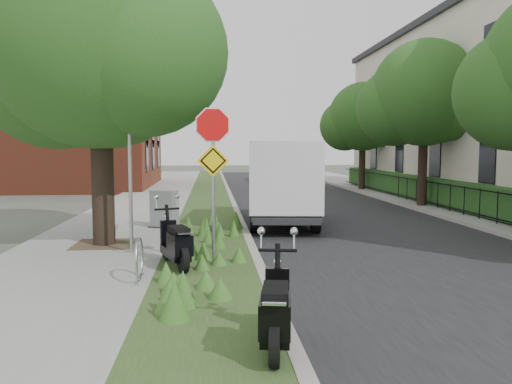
% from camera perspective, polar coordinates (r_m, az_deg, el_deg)
% --- Properties ---
extents(ground, '(120.00, 120.00, 0.00)m').
position_cam_1_polar(ground, '(9.69, 3.61, -9.42)').
color(ground, '#4C5147').
rests_on(ground, ground).
extents(sidewalk_near, '(3.50, 60.00, 0.12)m').
position_cam_1_polar(sidewalk_near, '(19.61, -13.38, -1.98)').
color(sidewalk_near, gray).
rests_on(sidewalk_near, ground).
extents(verge, '(2.00, 60.00, 0.12)m').
position_cam_1_polar(verge, '(19.41, -5.32, -1.94)').
color(verge, '#32451D').
rests_on(verge, ground).
extents(kerb_near, '(0.20, 60.00, 0.13)m').
position_cam_1_polar(kerb_near, '(19.43, -2.37, -1.90)').
color(kerb_near, '#9E9991').
rests_on(kerb_near, ground).
extents(road, '(7.00, 60.00, 0.01)m').
position_cam_1_polar(road, '(19.92, 7.75, -1.94)').
color(road, black).
rests_on(road, ground).
extents(kerb_far, '(0.20, 60.00, 0.13)m').
position_cam_1_polar(kerb_far, '(20.97, 17.11, -1.60)').
color(kerb_far, '#9E9991').
rests_on(kerb_far, ground).
extents(footpath_far, '(3.20, 60.00, 0.12)m').
position_cam_1_polar(footpath_far, '(21.68, 21.28, -1.53)').
color(footpath_far, gray).
rests_on(footpath_far, ground).
extents(street_tree_main, '(6.21, 5.54, 7.66)m').
position_cam_1_polar(street_tree_main, '(12.64, -17.81, 15.69)').
color(street_tree_main, black).
rests_on(street_tree_main, ground).
extents(bare_post, '(0.08, 0.08, 4.00)m').
position_cam_1_polar(bare_post, '(11.21, -14.22, 3.37)').
color(bare_post, '#A5A8AD').
rests_on(bare_post, ground).
extents(bike_hoop, '(0.06, 0.78, 0.77)m').
position_cam_1_polar(bike_hoop, '(8.96, -13.22, -7.47)').
color(bike_hoop, '#A5A8AD').
rests_on(bike_hoop, ground).
extents(sign_assembly, '(0.94, 0.08, 3.22)m').
position_cam_1_polar(sign_assembly, '(9.85, -4.94, 4.50)').
color(sign_assembly, '#A5A8AD').
rests_on(sign_assembly, ground).
extents(fence_far, '(0.04, 24.00, 1.00)m').
position_cam_1_polar(fence_far, '(21.19, 18.91, 0.06)').
color(fence_far, black).
rests_on(fence_far, ground).
extents(hedge_far, '(1.00, 24.00, 1.10)m').
position_cam_1_polar(hedge_far, '(21.48, 20.61, 0.07)').
color(hedge_far, '#1B491A').
rests_on(hedge_far, footpath_far).
extents(brick_building, '(9.40, 10.40, 8.30)m').
position_cam_1_polar(brick_building, '(32.33, -19.81, 7.95)').
color(brick_building, brown).
rests_on(brick_building, ground).
extents(far_tree_b, '(4.83, 4.31, 6.56)m').
position_cam_1_polar(far_tree_b, '(21.14, 18.49, 10.10)').
color(far_tree_b, black).
rests_on(far_tree_b, ground).
extents(far_tree_c, '(4.37, 3.89, 5.93)m').
position_cam_1_polar(far_tree_c, '(28.61, 11.98, 8.03)').
color(far_tree_c, black).
rests_on(far_tree_c, ground).
extents(scooter_near, '(0.51, 1.65, 0.79)m').
position_cam_1_polar(scooter_near, '(5.81, 2.27, -14.23)').
color(scooter_near, black).
rests_on(scooter_near, ground).
extents(scooter_far, '(0.73, 1.67, 0.82)m').
position_cam_1_polar(scooter_far, '(9.73, -9.02, -6.28)').
color(scooter_far, black).
rests_on(scooter_far, ground).
extents(box_truck, '(2.40, 5.07, 2.22)m').
position_cam_1_polar(box_truck, '(15.45, 3.14, 1.45)').
color(box_truck, '#262628').
rests_on(box_truck, ground).
extents(utility_cabinet, '(0.95, 0.80, 1.08)m').
position_cam_1_polar(utility_cabinet, '(14.73, -10.43, -1.98)').
color(utility_cabinet, '#262628').
rests_on(utility_cabinet, ground).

